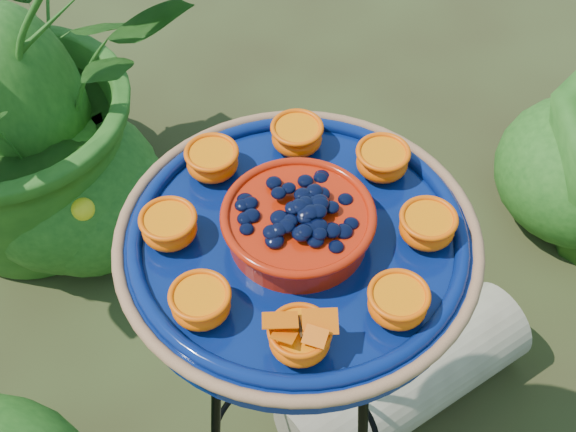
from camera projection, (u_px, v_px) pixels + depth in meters
name	position (u px, v px, depth m)	size (l,w,h in m)	color
tripod_stand	(296.00, 385.00, 1.17)	(0.32, 0.33, 0.79)	black
feeder_dish	(298.00, 238.00, 0.91)	(0.45, 0.45, 0.09)	#071857
driftwood_log	(406.00, 380.00, 1.61)	(0.18, 0.18, 0.53)	tan
shrub_back_left	(8.00, 64.00, 1.66)	(0.84, 0.73, 0.93)	#1C4B14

